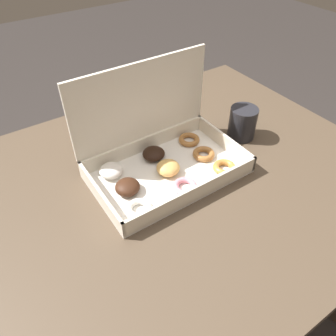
# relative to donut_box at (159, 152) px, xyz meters

# --- Properties ---
(ground_plane) EXTENTS (8.00, 8.00, 0.00)m
(ground_plane) POSITION_rel_donut_box_xyz_m (-0.03, -0.06, -0.79)
(ground_plane) COLOR #2D2826
(dining_table) EXTENTS (1.24, 0.91, 0.73)m
(dining_table) POSITION_rel_donut_box_xyz_m (-0.03, -0.06, -0.15)
(dining_table) COLOR #4C3D2D
(dining_table) RESTS_ON ground_plane
(donut_box) EXTENTS (0.40, 0.25, 0.27)m
(donut_box) POSITION_rel_donut_box_xyz_m (0.00, 0.00, 0.00)
(donut_box) COLOR silver
(donut_box) RESTS_ON dining_table
(coffee_mug) EXTENTS (0.08, 0.08, 0.10)m
(coffee_mug) POSITION_rel_donut_box_xyz_m (0.29, -0.02, -0.01)
(coffee_mug) COLOR #232328
(coffee_mug) RESTS_ON dining_table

